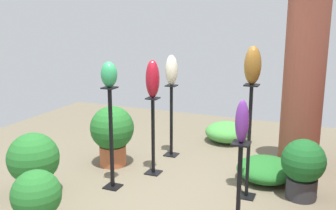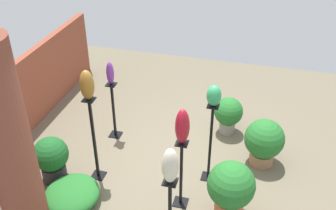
{
  "view_description": "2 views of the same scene",
  "coord_description": "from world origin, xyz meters",
  "px_view_note": "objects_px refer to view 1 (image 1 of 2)",
  "views": [
    {
      "loc": [
        3.96,
        1.82,
        2.15
      ],
      "look_at": [
        0.01,
        0.15,
        1.15
      ],
      "focal_mm": 42.0,
      "sensor_mm": 36.0,
      "label": 1
    },
    {
      "loc": [
        -4.47,
        -1.19,
        4.13
      ],
      "look_at": [
        0.09,
        0.03,
        1.12
      ],
      "focal_mm": 42.0,
      "sensor_mm": 36.0,
      "label": 2
    }
  ],
  "objects_px": {
    "brick_pillar": "(304,76)",
    "potted_plant_walkway_edge": "(303,166)",
    "art_vase_bronze": "(253,65)",
    "art_vase_violet": "(242,122)",
    "pedestal_jade": "(111,143)",
    "pedestal_ivory": "(171,124)",
    "pedestal_violet": "(239,200)",
    "art_vase_ruby": "(153,79)",
    "art_vase_ivory": "(171,70)",
    "pedestal_bronze": "(249,147)",
    "art_vase_jade": "(109,74)",
    "potted_plant_near_pillar": "(34,162)",
    "potted_plant_front_left": "(112,132)",
    "potted_plant_mid_left": "(37,198)",
    "pedestal_ruby": "(153,140)"
  },
  "relations": [
    {
      "from": "art_vase_bronze",
      "to": "art_vase_violet",
      "type": "bearing_deg",
      "value": 6.96
    },
    {
      "from": "art_vase_ivory",
      "to": "potted_plant_walkway_edge",
      "type": "relative_size",
      "value": 0.62
    },
    {
      "from": "art_vase_violet",
      "to": "potted_plant_near_pillar",
      "type": "xyz_separation_m",
      "value": [
        -0.08,
        -2.5,
        -0.79
      ]
    },
    {
      "from": "pedestal_ruby",
      "to": "pedestal_violet",
      "type": "bearing_deg",
      "value": 49.52
    },
    {
      "from": "art_vase_ruby",
      "to": "art_vase_violet",
      "type": "xyz_separation_m",
      "value": [
        1.25,
        1.46,
        -0.1
      ]
    },
    {
      "from": "potted_plant_walkway_edge",
      "to": "pedestal_ivory",
      "type": "bearing_deg",
      "value": -110.61
    },
    {
      "from": "potted_plant_front_left",
      "to": "potted_plant_mid_left",
      "type": "bearing_deg",
      "value": 8.26
    },
    {
      "from": "potted_plant_mid_left",
      "to": "potted_plant_near_pillar",
      "type": "bearing_deg",
      "value": -137.01
    },
    {
      "from": "pedestal_jade",
      "to": "potted_plant_front_left",
      "type": "height_order",
      "value": "pedestal_jade"
    },
    {
      "from": "pedestal_violet",
      "to": "potted_plant_walkway_edge",
      "type": "relative_size",
      "value": 1.4
    },
    {
      "from": "pedestal_ivory",
      "to": "potted_plant_front_left",
      "type": "xyz_separation_m",
      "value": [
        0.7,
        -0.63,
        -0.01
      ]
    },
    {
      "from": "art_vase_jade",
      "to": "potted_plant_front_left",
      "type": "xyz_separation_m",
      "value": [
        -0.66,
        -0.39,
        -0.95
      ]
    },
    {
      "from": "pedestal_bronze",
      "to": "potted_plant_near_pillar",
      "type": "xyz_separation_m",
      "value": [
        0.95,
        -2.37,
        -0.2
      ]
    },
    {
      "from": "brick_pillar",
      "to": "pedestal_jade",
      "type": "xyz_separation_m",
      "value": [
        1.53,
        -2.1,
        -0.74
      ]
    },
    {
      "from": "art_vase_ruby",
      "to": "pedestal_violet",
      "type": "bearing_deg",
      "value": 49.52
    },
    {
      "from": "pedestal_ruby",
      "to": "art_vase_ruby",
      "type": "xyz_separation_m",
      "value": [
        0.0,
        -0.0,
        0.83
      ]
    },
    {
      "from": "brick_pillar",
      "to": "art_vase_ivory",
      "type": "bearing_deg",
      "value": -85.1
    },
    {
      "from": "pedestal_violet",
      "to": "art_vase_violet",
      "type": "xyz_separation_m",
      "value": [
        0.0,
        -0.0,
        0.75
      ]
    },
    {
      "from": "art_vase_jade",
      "to": "art_vase_ivory",
      "type": "distance_m",
      "value": 1.39
    },
    {
      "from": "brick_pillar",
      "to": "pedestal_violet",
      "type": "distance_m",
      "value": 2.36
    },
    {
      "from": "brick_pillar",
      "to": "potted_plant_walkway_edge",
      "type": "xyz_separation_m",
      "value": [
        0.91,
        0.13,
        -0.93
      ]
    },
    {
      "from": "art_vase_jade",
      "to": "potted_plant_front_left",
      "type": "distance_m",
      "value": 1.22
    },
    {
      "from": "brick_pillar",
      "to": "art_vase_jade",
      "type": "relative_size",
      "value": 8.72
    },
    {
      "from": "pedestal_ivory",
      "to": "art_vase_violet",
      "type": "bearing_deg",
      "value": 36.98
    },
    {
      "from": "pedestal_jade",
      "to": "art_vase_jade",
      "type": "bearing_deg",
      "value": 0.0
    },
    {
      "from": "potted_plant_near_pillar",
      "to": "art_vase_ruby",
      "type": "bearing_deg",
      "value": 138.49
    },
    {
      "from": "art_vase_ruby",
      "to": "potted_plant_near_pillar",
      "type": "bearing_deg",
      "value": -41.51
    },
    {
      "from": "pedestal_ruby",
      "to": "pedestal_jade",
      "type": "bearing_deg",
      "value": -24.7
    },
    {
      "from": "pedestal_jade",
      "to": "potted_plant_front_left",
      "type": "distance_m",
      "value": 0.78
    },
    {
      "from": "pedestal_jade",
      "to": "pedestal_ivory",
      "type": "bearing_deg",
      "value": 170.05
    },
    {
      "from": "pedestal_bronze",
      "to": "potted_plant_near_pillar",
      "type": "distance_m",
      "value": 2.56
    },
    {
      "from": "pedestal_bronze",
      "to": "potted_plant_near_pillar",
      "type": "bearing_deg",
      "value": -68.12
    },
    {
      "from": "pedestal_ivory",
      "to": "potted_plant_walkway_edge",
      "type": "relative_size",
      "value": 1.52
    },
    {
      "from": "pedestal_jade",
      "to": "pedestal_violet",
      "type": "relative_size",
      "value": 1.27
    },
    {
      "from": "pedestal_jade",
      "to": "art_vase_ruby",
      "type": "distance_m",
      "value": 0.99
    },
    {
      "from": "art_vase_bronze",
      "to": "pedestal_jade",
      "type": "bearing_deg",
      "value": -76.14
    },
    {
      "from": "pedestal_jade",
      "to": "potted_plant_mid_left",
      "type": "height_order",
      "value": "pedestal_jade"
    },
    {
      "from": "pedestal_violet",
      "to": "art_vase_ruby",
      "type": "xyz_separation_m",
      "value": [
        -1.25,
        -1.46,
        0.86
      ]
    },
    {
      "from": "brick_pillar",
      "to": "pedestal_bronze",
      "type": "height_order",
      "value": "brick_pillar"
    },
    {
      "from": "pedestal_bronze",
      "to": "art_vase_bronze",
      "type": "bearing_deg",
      "value": 0.0
    },
    {
      "from": "art_vase_jade",
      "to": "art_vase_ivory",
      "type": "height_order",
      "value": "art_vase_jade"
    },
    {
      "from": "potted_plant_mid_left",
      "to": "potted_plant_front_left",
      "type": "bearing_deg",
      "value": -171.74
    },
    {
      "from": "brick_pillar",
      "to": "art_vase_violet",
      "type": "bearing_deg",
      "value": -9.28
    },
    {
      "from": "art_vase_bronze",
      "to": "potted_plant_front_left",
      "type": "bearing_deg",
      "value": -97.52
    },
    {
      "from": "potted_plant_walkway_edge",
      "to": "potted_plant_near_pillar",
      "type": "bearing_deg",
      "value": -68.52
    },
    {
      "from": "brick_pillar",
      "to": "potted_plant_walkway_edge",
      "type": "relative_size",
      "value": 3.66
    },
    {
      "from": "potted_plant_walkway_edge",
      "to": "pedestal_bronze",
      "type": "bearing_deg",
      "value": -70.13
    },
    {
      "from": "pedestal_ivory",
      "to": "pedestal_violet",
      "type": "xyz_separation_m",
      "value": [
        2.0,
        1.51,
        -0.04
      ]
    },
    {
      "from": "art_vase_jade",
      "to": "art_vase_violet",
      "type": "bearing_deg",
      "value": 70.01
    },
    {
      "from": "art_vase_ruby",
      "to": "potted_plant_front_left",
      "type": "bearing_deg",
      "value": -94.31
    }
  ]
}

